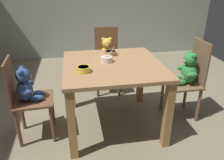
{
  "coord_description": "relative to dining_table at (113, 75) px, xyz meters",
  "views": [
    {
      "loc": [
        -0.39,
        -2.15,
        1.57
      ],
      "look_at": [
        0.0,
        0.05,
        0.54
      ],
      "focal_mm": 35.86,
      "sensor_mm": 36.0,
      "label": 1
    }
  ],
  "objects": [
    {
      "name": "porridge_bowl_terracotta_far_center",
      "position": [
        0.03,
        0.29,
        0.16
      ],
      "size": [
        0.14,
        0.15,
        0.12
      ],
      "color": "#B1704D",
      "rests_on": "dining_table"
    },
    {
      "name": "teddy_chair_far_center",
      "position": [
        0.08,
        0.88,
        -0.07
      ],
      "size": [
        0.39,
        0.4,
        0.93
      ],
      "rotation": [
        0.0,
        0.0,
        -1.64
      ],
      "color": "brown",
      "rests_on": "ground_plane"
    },
    {
      "name": "porridge_bowl_yellow_near_left",
      "position": [
        -0.31,
        -0.17,
        0.16
      ],
      "size": [
        0.13,
        0.13,
        0.05
      ],
      "color": "yellow",
      "rests_on": "dining_table"
    },
    {
      "name": "teddy_chair_near_right",
      "position": [
        0.88,
        0.03,
        -0.06
      ],
      "size": [
        0.38,
        0.38,
        0.94
      ],
      "rotation": [
        0.0,
        0.0,
        3.15
      ],
      "color": "brown",
      "rests_on": "ground_plane"
    },
    {
      "name": "teddy_chair_near_left",
      "position": [
        -0.88,
        -0.07,
        -0.08
      ],
      "size": [
        0.41,
        0.39,
        0.88
      ],
      "rotation": [
        0.0,
        0.0,
        0.06
      ],
      "color": "brown",
      "rests_on": "ground_plane"
    },
    {
      "name": "ground_plane",
      "position": [
        0.0,
        0.0,
        -0.64
      ],
      "size": [
        5.2,
        5.2,
        0.04
      ],
      "color": "#7B7157"
    },
    {
      "name": "dining_table",
      "position": [
        0.0,
        0.0,
        0.0
      ],
      "size": [
        1.02,
        1.02,
        0.75
      ],
      "color": "#9D724A",
      "rests_on": "ground_plane"
    },
    {
      "name": "porridge_bowl_cream_center",
      "position": [
        -0.06,
        0.06,
        0.16
      ],
      "size": [
        0.13,
        0.13,
        0.12
      ],
      "color": "beige",
      "rests_on": "dining_table"
    }
  ]
}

